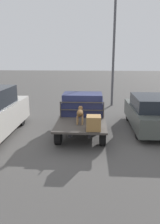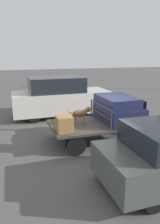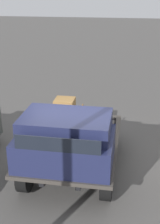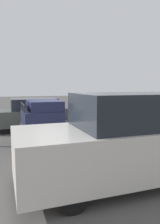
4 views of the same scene
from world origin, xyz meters
TOP-DOWN VIEW (x-y plane):
  - ground_plane at (0.00, 0.00)m, footprint 80.00×80.00m
  - flatbed_truck at (0.00, 0.00)m, footprint 3.46×2.08m
  - truck_cab at (0.94, 0.00)m, footprint 1.42×1.96m
  - truck_headboard at (0.19, 0.00)m, footprint 0.04×1.96m
  - dog at (-0.55, 0.04)m, footprint 0.92×0.27m
  - cargo_crate at (-1.36, -0.52)m, footprint 0.54×0.54m
  - parked_sedan at (0.99, -3.25)m, footprint 4.26×1.90m
  - parked_pickup_far at (-0.45, 4.00)m, footprint 5.18×2.04m

SIDE VIEW (x-z plane):
  - ground_plane at x=0.00m, z-range 0.00..0.00m
  - flatbed_truck at x=0.00m, z-range 0.18..0.92m
  - parked_sedan at x=0.99m, z-range 0.00..1.64m
  - cargo_crate at x=-1.36m, z-range 0.75..1.28m
  - parked_pickup_far at x=-0.45m, z-range -0.03..2.10m
  - dog at x=-0.55m, z-range 0.83..1.53m
  - truck_cab at x=0.94m, z-range 0.72..1.72m
  - truck_headboard at x=0.19m, z-range 0.87..1.60m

